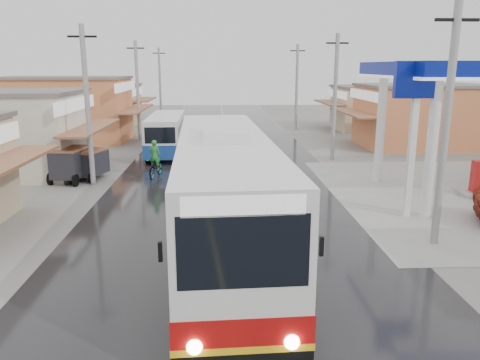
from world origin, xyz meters
The scene contains 12 objects.
ground centered at (0.00, 0.00, 0.00)m, with size 120.00×120.00×0.00m, color slate.
road centered at (0.00, 15.00, 0.01)m, with size 12.00×90.00×0.02m, color black.
centre_line centered at (0.00, 15.00, 0.02)m, with size 0.15×90.00×0.01m, color #D8CC4C.
shopfronts_left centered at (-13.00, 18.00, 0.00)m, with size 11.00×44.00×5.20m, color tan, non-canonical shape.
shopfronts_right centered at (15.00, 12.00, 0.00)m, with size 11.00×44.00×4.80m, color #B8B0A1, non-canonical shape.
utility_poles_left centered at (-7.00, 16.00, 0.00)m, with size 1.60×50.00×8.00m, color gray, non-canonical shape.
utility_poles_right centered at (7.00, 15.00, 0.00)m, with size 1.60×36.00×8.00m, color gray, non-canonical shape.
coach_bus centered at (-0.29, -0.35, 2.01)m, with size 3.53×13.48×4.18m.
second_bus centered at (-4.08, 17.51, 1.46)m, with size 2.33×8.18×2.70m.
cyclist centered at (-3.96, 10.59, 0.69)m, with size 1.05×2.05×2.11m.
tricycle_near centered at (-7.44, 10.24, 0.92)m, with size 1.91×2.41×1.61m.
tricycle_far centered at (-8.33, 9.67, 1.05)m, with size 1.84×2.56×1.84m.
Camera 1 is at (-0.42, -14.93, 6.00)m, focal length 35.00 mm.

